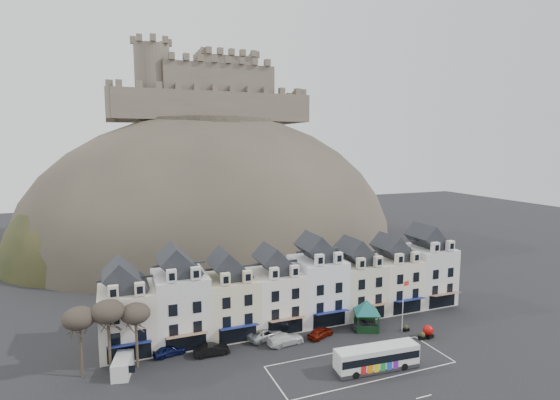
{
  "coord_description": "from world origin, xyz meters",
  "views": [
    {
      "loc": [
        -25.21,
        -41.13,
        26.36
      ],
      "look_at": [
        0.53,
        24.0,
        17.27
      ],
      "focal_mm": 28.0,
      "sensor_mm": 36.0,
      "label": 1
    }
  ],
  "objects_px": {
    "bus": "(377,357)",
    "car_silver": "(265,334)",
    "red_buoy": "(428,331)",
    "car_white": "(286,339)",
    "white_van": "(123,366)",
    "car_navy": "(169,350)",
    "car_black": "(212,350)",
    "flagpole": "(403,302)",
    "car_maroon": "(320,333)",
    "bus_shelter": "(367,307)",
    "car_charcoal": "(365,326)"
  },
  "relations": [
    {
      "from": "white_van",
      "to": "car_white",
      "type": "relative_size",
      "value": 0.92
    },
    {
      "from": "bus",
      "to": "flagpole",
      "type": "height_order",
      "value": "flagpole"
    },
    {
      "from": "bus",
      "to": "car_white",
      "type": "bearing_deg",
      "value": 130.78
    },
    {
      "from": "car_maroon",
      "to": "car_charcoal",
      "type": "bearing_deg",
      "value": -114.33
    },
    {
      "from": "bus_shelter",
      "to": "car_charcoal",
      "type": "xyz_separation_m",
      "value": [
        -0.2,
        0.0,
        -2.78
      ]
    },
    {
      "from": "bus",
      "to": "car_maroon",
      "type": "relative_size",
      "value": 2.53
    },
    {
      "from": "red_buoy",
      "to": "car_charcoal",
      "type": "distance_m",
      "value": 8.51
    },
    {
      "from": "red_buoy",
      "to": "car_white",
      "type": "relative_size",
      "value": 0.34
    },
    {
      "from": "flagpole",
      "to": "car_white",
      "type": "relative_size",
      "value": 1.49
    },
    {
      "from": "white_van",
      "to": "car_silver",
      "type": "xyz_separation_m",
      "value": [
        18.32,
        2.5,
        -0.27
      ]
    },
    {
      "from": "bus_shelter",
      "to": "car_black",
      "type": "bearing_deg",
      "value": -159.01
    },
    {
      "from": "car_silver",
      "to": "car_maroon",
      "type": "relative_size",
      "value": 1.25
    },
    {
      "from": "white_van",
      "to": "car_white",
      "type": "bearing_deg",
      "value": 11.86
    },
    {
      "from": "car_silver",
      "to": "car_white",
      "type": "height_order",
      "value": "car_white"
    },
    {
      "from": "car_navy",
      "to": "car_silver",
      "type": "xyz_separation_m",
      "value": [
        12.77,
        0.0,
        0.03
      ]
    },
    {
      "from": "car_navy",
      "to": "car_charcoal",
      "type": "height_order",
      "value": "car_navy"
    },
    {
      "from": "car_navy",
      "to": "flagpole",
      "type": "bearing_deg",
      "value": -109.73
    },
    {
      "from": "bus",
      "to": "car_silver",
      "type": "distance_m",
      "value": 15.64
    },
    {
      "from": "red_buoy",
      "to": "car_silver",
      "type": "distance_m",
      "value": 22.27
    },
    {
      "from": "bus",
      "to": "flagpole",
      "type": "relative_size",
      "value": 1.38
    },
    {
      "from": "bus_shelter",
      "to": "car_silver",
      "type": "relative_size",
      "value": 1.25
    },
    {
      "from": "bus_shelter",
      "to": "flagpole",
      "type": "bearing_deg",
      "value": -5.48
    },
    {
      "from": "flagpole",
      "to": "car_navy",
      "type": "xyz_separation_m",
      "value": [
        -31.59,
        4.87,
        -3.57
      ]
    },
    {
      "from": "white_van",
      "to": "bus",
      "type": "bearing_deg",
      "value": -7.95
    },
    {
      "from": "bus_shelter",
      "to": "car_silver",
      "type": "xyz_separation_m",
      "value": [
        -14.38,
        2.5,
        -2.68
      ]
    },
    {
      "from": "white_van",
      "to": "car_black",
      "type": "height_order",
      "value": "white_van"
    },
    {
      "from": "bus",
      "to": "red_buoy",
      "type": "distance_m",
      "value": 12.46
    },
    {
      "from": "white_van",
      "to": "car_black",
      "type": "bearing_deg",
      "value": 15.25
    },
    {
      "from": "car_silver",
      "to": "car_black",
      "type": "bearing_deg",
      "value": 85.88
    },
    {
      "from": "car_maroon",
      "to": "car_navy",
      "type": "bearing_deg",
      "value": 60.23
    },
    {
      "from": "bus",
      "to": "white_van",
      "type": "relative_size",
      "value": 2.24
    },
    {
      "from": "bus",
      "to": "bus_shelter",
      "type": "height_order",
      "value": "bus_shelter"
    },
    {
      "from": "red_buoy",
      "to": "flagpole",
      "type": "distance_m",
      "value": 4.89
    },
    {
      "from": "flagpole",
      "to": "white_van",
      "type": "relative_size",
      "value": 1.62
    },
    {
      "from": "car_white",
      "to": "white_van",
      "type": "bearing_deg",
      "value": 84.21
    },
    {
      "from": "bus",
      "to": "car_silver",
      "type": "bearing_deg",
      "value": 131.09
    },
    {
      "from": "car_white",
      "to": "flagpole",
      "type": "bearing_deg",
      "value": -103.79
    },
    {
      "from": "car_navy",
      "to": "car_white",
      "type": "bearing_deg",
      "value": -110.6
    },
    {
      "from": "bus_shelter",
      "to": "car_maroon",
      "type": "xyz_separation_m",
      "value": [
        -7.22,
        0.16,
        -2.7
      ]
    },
    {
      "from": "bus",
      "to": "white_van",
      "type": "distance_m",
      "value": 29.45
    },
    {
      "from": "bus_shelter",
      "to": "car_charcoal",
      "type": "bearing_deg",
      "value": -157.4
    },
    {
      "from": "red_buoy",
      "to": "white_van",
      "type": "bearing_deg",
      "value": 172.4
    },
    {
      "from": "bus",
      "to": "car_white",
      "type": "height_order",
      "value": "bus"
    },
    {
      "from": "bus",
      "to": "white_van",
      "type": "xyz_separation_m",
      "value": [
        -27.7,
        9.98,
        -0.6
      ]
    },
    {
      "from": "car_navy",
      "to": "car_black",
      "type": "distance_m",
      "value": 5.29
    },
    {
      "from": "car_navy",
      "to": "bus",
      "type": "bearing_deg",
      "value": -130.35
    },
    {
      "from": "car_silver",
      "to": "car_white",
      "type": "distance_m",
      "value": 3.18
    },
    {
      "from": "white_van",
      "to": "car_charcoal",
      "type": "bearing_deg",
      "value": 11.86
    },
    {
      "from": "bus_shelter",
      "to": "car_navy",
      "type": "xyz_separation_m",
      "value": [
        -27.15,
        2.5,
        -2.7
      ]
    },
    {
      "from": "red_buoy",
      "to": "car_maroon",
      "type": "relative_size",
      "value": 0.42
    }
  ]
}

